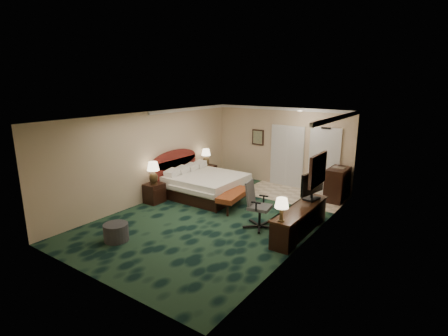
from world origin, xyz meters
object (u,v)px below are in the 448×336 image
Objects in this scene: bed_bench at (234,200)px; desk at (300,221)px; desk_chair at (260,205)px; minibar at (337,184)px; lamp_near at (153,173)px; ottoman at (116,232)px; tv at (312,186)px; nightstand_far at (207,174)px; lamp_far at (206,157)px; bed at (207,186)px; nightstand_near at (154,193)px.

desk is at bearing -22.43° from bed_bench.
desk_chair reaches higher than minibar.
lamp_near is 2.66m from ottoman.
lamp_near is 4.58m from tv.
lamp_near is 3.49m from desk_chair.
desk is at bearing -79.25° from tv.
desk_chair is (3.49, -2.39, 0.28)m from nightstand_far.
tv is at bearing -18.24° from lamp_far.
bed is at bearing -150.68° from minibar.
ottoman is 0.24× the size of desk.
bed_bench is (2.21, -1.61, -0.07)m from nightstand_far.
lamp_far is 0.52× the size of desk_chair.
lamp_near is at bearing -154.84° from tv.
bed is 2.14× the size of minibar.
nightstand_near is at bearing 139.25° from lamp_near.
bed is at bearing -51.76° from lamp_far.
lamp_far is at bearing 103.34° from ottoman.
ottoman is (1.16, -2.33, -0.09)m from nightstand_near.
desk_chair is 1.16× the size of minibar.
nightstand_far is 0.92× the size of lamp_near.
bed is 1.60m from lamp_far.
bed is at bearing 153.94° from bed_bench.
desk_chair is (2.34, 2.52, 0.39)m from ottoman.
desk is (4.46, -2.16, 0.03)m from nightstand_far.
tv reaches higher than ottoman.
ottoman is (1.14, -4.90, -0.11)m from nightstand_far.
lamp_near is (-0.89, -1.40, 0.58)m from bed.
bed reaches higher than desk.
lamp_near is at bearing -164.28° from bed_bench.
desk is 1.03m from desk_chair.
lamp_far is at bearing -109.84° from nightstand_far.
nightstand_near is at bearing -142.99° from minibar.
desk reaches higher than nightstand_far.
nightstand_near is 0.50× the size of desk_chair.
lamp_near is 0.48× the size of bed_bench.
ottoman is at bearing -123.00° from tv.
minibar is (4.43, 0.80, -0.42)m from lamp_far.
bed reaches higher than bed_bench.
nightstand_near is 2.43m from bed_bench.
minibar reaches higher than desk.
nightstand_far is 0.53× the size of desk_chair.
nightstand_far is 4.95m from desk.
desk reaches higher than nightstand_near.
nightstand_far is at bearing 136.07° from desk_chair.
nightstand_near is 0.63× the size of tv.
bed is 2.85m from desk_chair.
desk is 0.96m from tv.
tv reaches higher than lamp_near.
bed is 3.68m from desk.
desk is at bearing 3.56° from desk_chair.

